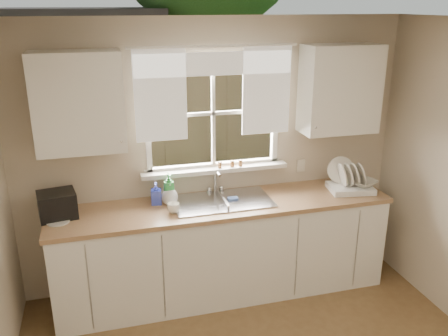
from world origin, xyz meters
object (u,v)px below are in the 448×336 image
object	(u,v)px
soap_bottle_a	(169,188)
dish_rack	(350,183)
cup	(174,208)
black_appliance	(57,205)

from	to	relation	value
soap_bottle_a	dish_rack	bearing A→B (deg)	-13.41
dish_rack	soap_bottle_a	distance (m)	1.71
cup	black_appliance	distance (m)	0.96
dish_rack	soap_bottle_a	world-z (taller)	dish_rack
soap_bottle_a	cup	world-z (taller)	soap_bottle_a
black_appliance	soap_bottle_a	bearing A→B (deg)	-6.54
soap_bottle_a	cup	bearing A→B (deg)	-97.91
dish_rack	cup	size ratio (longest dim) A/B	4.01
cup	black_appliance	size ratio (longest dim) A/B	0.37
dish_rack	black_appliance	world-z (taller)	dish_rack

